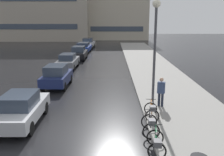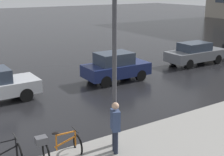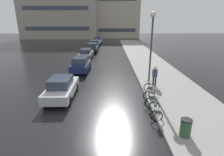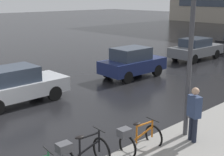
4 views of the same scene
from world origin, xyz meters
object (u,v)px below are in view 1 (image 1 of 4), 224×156
(car_black, at_px, (78,53))
(bicycle_second, at_px, (149,125))
(bicycle_third, at_px, (151,111))
(car_grey, at_px, (67,61))
(car_blue, at_px, (82,47))
(car_silver, at_px, (20,109))
(streetlamp, at_px, (154,36))
(car_white, at_px, (87,43))
(bicycle_nearest, at_px, (155,143))
(car_navy, at_px, (56,76))
(pedestrian, at_px, (160,91))

(car_black, bearing_deg, bicycle_second, -74.25)
(bicycle_third, distance_m, car_black, 19.52)
(bicycle_second, height_order, car_black, car_black)
(car_grey, bearing_deg, car_blue, 88.99)
(car_silver, relative_size, streetlamp, 0.70)
(car_blue, bearing_deg, bicycle_third, -76.07)
(car_black, relative_size, car_white, 0.99)
(car_black, bearing_deg, bicycle_nearest, -75.36)
(bicycle_nearest, distance_m, car_blue, 28.83)
(bicycle_nearest, height_order, bicycle_third, bicycle_nearest)
(bicycle_second, relative_size, car_silver, 0.33)
(bicycle_third, height_order, car_white, car_white)
(bicycle_third, height_order, car_navy, car_navy)
(bicycle_third, height_order, car_black, car_black)
(bicycle_nearest, relative_size, car_black, 0.33)
(car_silver, xyz_separation_m, car_white, (0.28, 31.28, 0.04))
(car_blue, bearing_deg, pedestrian, -73.45)
(car_white, bearing_deg, bicycle_second, -80.02)
(car_white, bearing_deg, pedestrian, -76.90)
(bicycle_third, distance_m, car_navy, 8.67)
(car_silver, height_order, streetlamp, streetlamp)
(bicycle_second, bearing_deg, car_black, 105.75)
(car_navy, bearing_deg, bicycle_third, -45.53)
(car_white, bearing_deg, streetlamp, -77.56)
(bicycle_third, bearing_deg, bicycle_nearest, -95.89)
(car_grey, distance_m, pedestrian, 13.43)
(bicycle_nearest, height_order, car_white, car_white)
(car_navy, distance_m, streetlamp, 8.39)
(car_navy, bearing_deg, pedestrian, -33.84)
(pedestrian, bearing_deg, streetlamp, 150.16)
(car_navy, distance_m, car_blue, 18.77)
(bicycle_nearest, bearing_deg, bicycle_third, 84.11)
(bicycle_third, bearing_deg, car_silver, -175.81)
(car_navy, bearing_deg, car_silver, -92.27)
(bicycle_nearest, distance_m, pedestrian, 5.04)
(bicycle_third, distance_m, car_blue, 25.71)
(car_silver, distance_m, car_white, 31.29)
(car_grey, xyz_separation_m, car_white, (0.35, 17.84, 0.05))
(bicycle_nearest, relative_size, streetlamp, 0.24)
(car_black, distance_m, pedestrian, 18.25)
(car_black, height_order, pedestrian, pedestrian)
(car_navy, relative_size, car_black, 0.87)
(car_white, xyz_separation_m, pedestrian, (6.80, -29.21, 0.21))
(streetlamp, bearing_deg, car_black, 110.90)
(car_navy, distance_m, pedestrian, 8.21)
(bicycle_second, distance_m, car_silver, 6.14)
(bicycle_second, distance_m, car_white, 33.03)
(bicycle_third, xyz_separation_m, car_grey, (-6.40, 12.98, 0.27))
(bicycle_second, xyz_separation_m, streetlamp, (0.66, 3.56, 3.55))
(bicycle_second, xyz_separation_m, car_navy, (-5.75, 7.90, 0.31))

